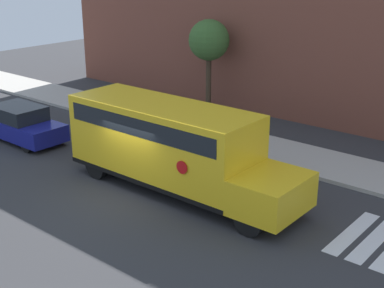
% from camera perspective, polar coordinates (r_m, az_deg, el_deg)
% --- Properties ---
extents(ground_plane, '(60.00, 60.00, 0.00)m').
position_cam_1_polar(ground_plane, '(19.51, -5.87, -4.92)').
color(ground_plane, '#333335').
extents(sidewalk_strip, '(44.00, 3.00, 0.15)m').
position_cam_1_polar(sidewalk_strip, '(24.12, 5.13, 0.20)').
color(sidewalk_strip, '#B2ADA3').
rests_on(sidewalk_strip, ground).
extents(school_bus, '(9.17, 2.57, 3.10)m').
position_cam_1_polar(school_bus, '(18.92, -2.28, 0.13)').
color(school_bus, yellow).
rests_on(school_bus, ground).
extents(parked_car, '(4.35, 1.85, 1.60)m').
position_cam_1_polar(parked_car, '(25.48, -17.71, 2.06)').
color(parked_car, navy).
rests_on(parked_car, ground).
extents(tree_near_sidewalk, '(2.13, 2.13, 4.93)m').
position_cam_1_polar(tree_near_sidewalk, '(28.15, 1.82, 10.91)').
color(tree_near_sidewalk, '#423323').
rests_on(tree_near_sidewalk, ground).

